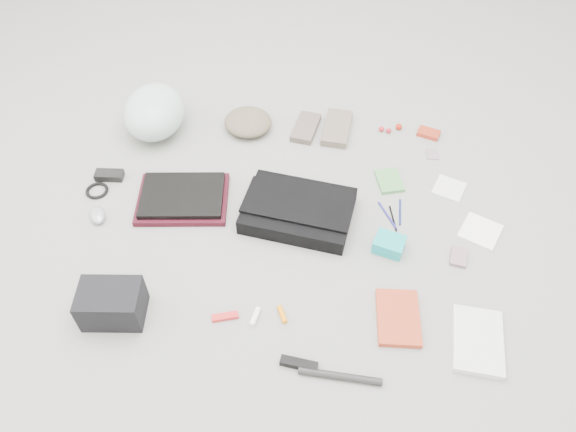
{
  "coord_description": "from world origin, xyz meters",
  "views": [
    {
      "loc": [
        0.02,
        -1.37,
        1.67
      ],
      "look_at": [
        0.0,
        0.0,
        0.05
      ],
      "focal_mm": 35.0,
      "sensor_mm": 36.0,
      "label": 1
    }
  ],
  "objects_px": {
    "book_red": "(398,318)",
    "accordion_wallet": "(389,244)",
    "messenger_bag": "(298,211)",
    "laptop": "(182,195)",
    "camera_bag": "(112,304)",
    "bike_helmet": "(154,112)"
  },
  "relations": [
    {
      "from": "laptop",
      "to": "bike_helmet",
      "type": "relative_size",
      "value": 0.97
    },
    {
      "from": "messenger_bag",
      "to": "camera_bag",
      "type": "distance_m",
      "value": 0.76
    },
    {
      "from": "bike_helmet",
      "to": "camera_bag",
      "type": "bearing_deg",
      "value": -86.98
    },
    {
      "from": "messenger_bag",
      "to": "book_red",
      "type": "relative_size",
      "value": 1.93
    },
    {
      "from": "laptop",
      "to": "camera_bag",
      "type": "bearing_deg",
      "value": -108.14
    },
    {
      "from": "messenger_bag",
      "to": "accordion_wallet",
      "type": "bearing_deg",
      "value": -10.48
    },
    {
      "from": "book_red",
      "to": "accordion_wallet",
      "type": "height_order",
      "value": "accordion_wallet"
    },
    {
      "from": "messenger_bag",
      "to": "book_red",
      "type": "xyz_separation_m",
      "value": [
        0.34,
        -0.45,
        -0.02
      ]
    },
    {
      "from": "messenger_bag",
      "to": "camera_bag",
      "type": "xyz_separation_m",
      "value": [
        -0.62,
        -0.44,
        0.03
      ]
    },
    {
      "from": "bike_helmet",
      "to": "camera_bag",
      "type": "relative_size",
      "value": 1.61
    },
    {
      "from": "camera_bag",
      "to": "book_red",
      "type": "bearing_deg",
      "value": -0.6
    },
    {
      "from": "book_red",
      "to": "bike_helmet",
      "type": "bearing_deg",
      "value": 137.77
    },
    {
      "from": "messenger_bag",
      "to": "accordion_wallet",
      "type": "relative_size",
      "value": 3.76
    },
    {
      "from": "laptop",
      "to": "camera_bag",
      "type": "relative_size",
      "value": 1.57
    },
    {
      "from": "accordion_wallet",
      "to": "bike_helmet",
      "type": "bearing_deg",
      "value": 167.51
    },
    {
      "from": "messenger_bag",
      "to": "laptop",
      "type": "bearing_deg",
      "value": -175.01
    },
    {
      "from": "laptop",
      "to": "accordion_wallet",
      "type": "distance_m",
      "value": 0.83
    },
    {
      "from": "book_red",
      "to": "accordion_wallet",
      "type": "distance_m",
      "value": 0.3
    },
    {
      "from": "messenger_bag",
      "to": "camera_bag",
      "type": "height_order",
      "value": "camera_bag"
    },
    {
      "from": "bike_helmet",
      "to": "camera_bag",
      "type": "distance_m",
      "value": 0.95
    },
    {
      "from": "laptop",
      "to": "book_red",
      "type": "bearing_deg",
      "value": -34.48
    },
    {
      "from": "laptop",
      "to": "camera_bag",
      "type": "xyz_separation_m",
      "value": [
        -0.16,
        -0.52,
        0.03
      ]
    }
  ]
}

